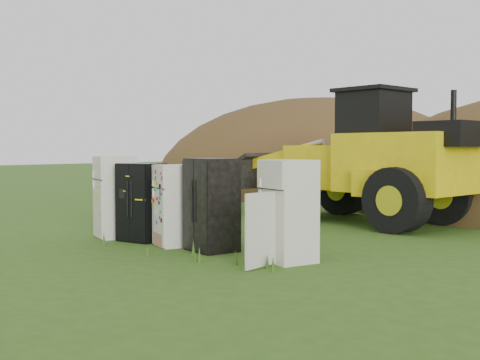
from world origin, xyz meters
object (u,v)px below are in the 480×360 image
object	(u,v)px
fridge_open_door	(289,211)
wheel_loader	(346,156)
fridge_black_side	(142,202)
fridge_sticker	(175,205)
fridge_dark_mid	(212,205)
fridge_leftmost	(116,197)

from	to	relation	value
fridge_open_door	wheel_loader	distance (m)	6.73
fridge_black_side	fridge_sticker	size ratio (longest dim) A/B	1.01
wheel_loader	fridge_sticker	bearing A→B (deg)	-86.28
fridge_sticker	fridge_dark_mid	world-z (taller)	fridge_dark_mid
fridge_black_side	fridge_open_door	distance (m)	3.91
fridge_open_door	wheel_loader	world-z (taller)	wheel_loader
fridge_leftmost	fridge_black_side	distance (m)	0.86
fridge_sticker	wheel_loader	world-z (taller)	wheel_loader
fridge_open_door	wheel_loader	size ratio (longest dim) A/B	0.24
fridge_leftmost	wheel_loader	size ratio (longest dim) A/B	0.25
fridge_leftmost	fridge_sticker	distance (m)	1.89
fridge_sticker	fridge_dark_mid	size ratio (longest dim) A/B	0.92
fridge_leftmost	fridge_black_side	world-z (taller)	fridge_leftmost
fridge_leftmost	fridge_open_door	world-z (taller)	fridge_leftmost
fridge_black_side	fridge_dark_mid	world-z (taller)	fridge_dark_mid
fridge_leftmost	fridge_black_side	xyz separation A→B (m)	(0.85, 0.02, -0.07)
fridge_leftmost	fridge_dark_mid	bearing A→B (deg)	24.83
fridge_black_side	fridge_sticker	xyz separation A→B (m)	(1.04, -0.02, -0.01)
fridge_leftmost	fridge_sticker	bearing A→B (deg)	24.73
fridge_leftmost	fridge_open_door	distance (m)	4.77
fridge_leftmost	fridge_sticker	xyz separation A→B (m)	(1.89, 0.00, -0.08)
fridge_dark_mid	wheel_loader	size ratio (longest dim) A/B	0.24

